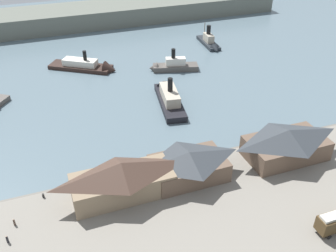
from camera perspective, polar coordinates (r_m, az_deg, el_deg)
ground_plane at (r=91.78m, az=2.11°, el=-4.21°), size 320.00×320.00×0.00m
quay_promenade at (r=76.58m, az=8.48°, el=-13.11°), size 110.00×36.00×1.20m
seawall_edge at (r=88.85m, az=2.99°, el=-5.26°), size 110.00×0.80×1.00m
ferry_shed_customs_shed at (r=76.85m, az=-6.97°, el=-7.95°), size 20.95×8.96×8.11m
ferry_shed_east_terminal at (r=81.27m, az=3.18°, el=-5.83°), size 16.21×10.44×6.53m
ferry_shed_west_terminal at (r=90.92m, az=17.57°, el=-2.51°), size 18.88×10.83×7.38m
pedestrian_walking_west at (r=78.04m, az=-22.34°, el=-13.40°), size 0.39×0.39×1.56m
pedestrian_near_cart at (r=75.43m, az=-23.25°, el=-15.57°), size 0.41×0.41×1.67m
mooring_post_west at (r=82.06m, az=-18.45°, el=-10.02°), size 0.44×0.44×0.90m
mooring_post_center_east at (r=104.23m, az=21.88°, el=-0.78°), size 0.44×0.44×0.90m
ferry_moored_east at (r=133.94m, az=0.42°, el=9.11°), size 17.78×8.96×9.06m
ferry_approaching_east at (r=137.21m, az=-11.82°, el=8.83°), size 23.79×18.69×9.18m
ferry_approaching_west at (r=156.85m, az=6.42°, el=12.48°), size 5.75×18.03×9.24m
ferry_mid_harbor at (r=113.33m, az=0.04°, el=4.62°), size 9.36×24.30×10.60m
far_headland at (r=187.05m, az=-11.15°, el=16.24°), size 180.00×24.00×8.00m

